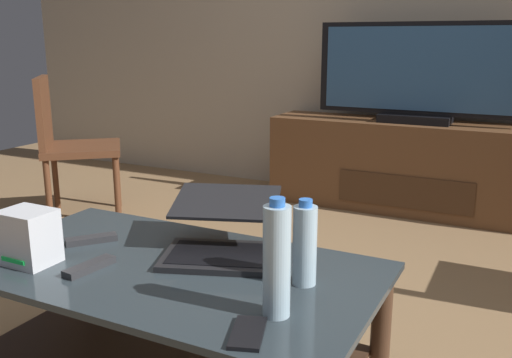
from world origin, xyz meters
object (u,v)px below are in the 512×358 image
Objects in this scene: water_bottle_far at (277,261)px; soundbar_remote at (91,239)px; television at (418,75)px; router_box at (28,237)px; water_bottle_near at (305,245)px; laptop at (222,233)px; coffee_table at (170,308)px; media_cabinet at (412,167)px; cell_phone at (248,333)px; side_chair at (68,140)px; tv_remote at (90,267)px.

water_bottle_far is 0.77m from soundbar_remote.
television reaches higher than soundbar_remote.
router_box is 0.80m from water_bottle_near.
router_box is at bearing -144.86° from laptop.
water_bottle_far is (0.17, -2.39, -0.29)m from television.
coffee_table is 0.67× the size of media_cabinet.
coffee_table is 8.66× the size of cell_phone.
laptop is at bearing -31.73° from side_chair.
water_bottle_near reaches higher than cell_phone.
side_chair is at bearing 125.25° from cell_phone.
water_bottle_far reaches higher than soundbar_remote.
side_chair is 1.68m from soundbar_remote.
media_cabinet is at bearing 84.13° from coffee_table.
television is 5.21× the size of water_bottle_near.
side_chair is (-1.57, 1.18, 0.19)m from coffee_table.
cell_phone is (1.96, -1.43, -0.05)m from side_chair.
water_bottle_far reaches higher than laptop.
television reaches higher than router_box.
water_bottle_far reaches higher than water_bottle_near.
coffee_table is at bearing 31.60° from soundbar_remote.
water_bottle_far is at bearing -85.99° from television.
tv_remote reaches higher than coffee_table.
soundbar_remote is at bearing -178.45° from water_bottle_near.
tv_remote is (1.39, -1.31, -0.04)m from side_chair.
cell_phone reaches higher than coffee_table.
water_bottle_far reaches higher than coffee_table.
laptop is at bearing 54.61° from soundbar_remote.
coffee_table is at bearing 41.95° from tv_remote.
laptop is 0.51m from cell_phone.
soundbar_remote is at bearing 139.65° from cell_phone.
water_bottle_near reaches higher than media_cabinet.
soundbar_remote is at bearing -42.71° from side_chair.
water_bottle_near is (1.96, -1.12, 0.06)m from side_chair.
water_bottle_far is 1.82× the size of tv_remote.
side_chair is at bearing 150.31° from water_bottle_near.
water_bottle_far is 0.60m from tv_remote.
laptop reaches higher than cell_phone.
cell_phone is at bearing -4.33° from tv_remote.
coffee_table is 1.98m from side_chair.
tv_remote is at bearing -99.90° from television.
water_bottle_near is 1.47× the size of soundbar_remote.
tv_remote is at bearing -133.12° from laptop.
cell_phone is 0.58m from tv_remote.
coffee_table is 7.60× the size of router_box.
media_cabinet reaches higher than coffee_table.
television is at bearing 85.96° from laptop.
television is 8.75× the size of cell_phone.
media_cabinet is 7.66× the size of water_bottle_near.
soundbar_remote is at bearing 138.74° from tv_remote.
water_bottle_far is 0.18m from cell_phone.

